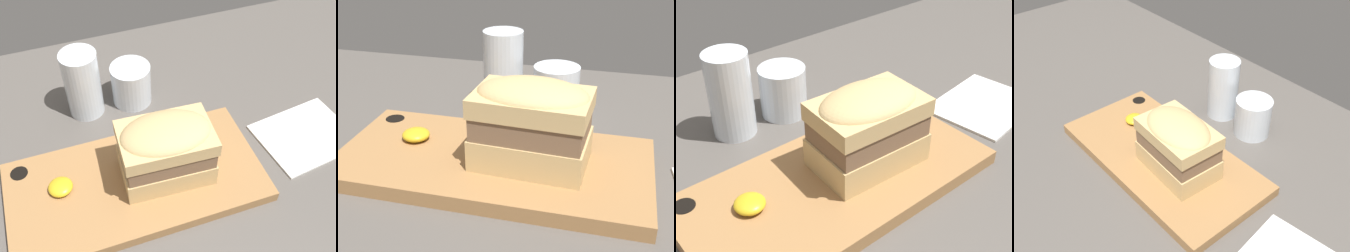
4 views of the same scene
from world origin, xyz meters
TOP-DOWN VIEW (x-y plane):
  - dining_table at (0.00, 0.00)cm, footprint 179.13×90.47cm
  - serving_board at (-5.01, 3.83)cm, footprint 39.64×19.62cm
  - sandwich at (-0.40, 3.59)cm, footprint 14.18×9.67cm
  - mustard_dollop at (-16.21, 5.60)cm, footprint 3.71×3.71cm
  - water_glass at (-8.67, 23.24)cm, footprint 6.39×6.39cm
  - wine_glass at (-0.15, 23.11)cm, footprint 7.29×7.29cm

SIDE VIEW (x-z plane):
  - dining_table at x=0.00cm, z-range 0.00..2.00cm
  - serving_board at x=-5.01cm, z-range 1.98..3.96cm
  - mustard_dollop at x=-16.21cm, z-range 3.94..5.42cm
  - wine_glass at x=-0.15cm, z-range 1.74..9.56cm
  - water_glass at x=-8.67cm, z-range 1.14..13.98cm
  - sandwich at x=-0.40cm, z-range 4.35..15.11cm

